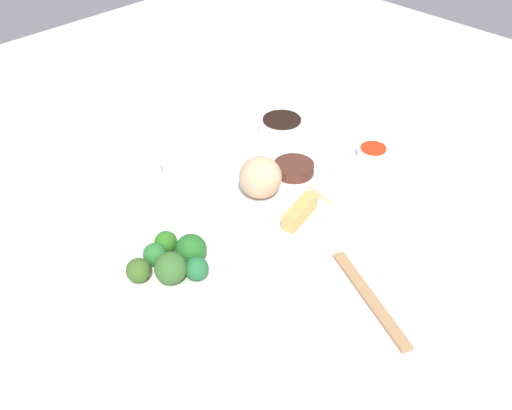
{
  "coord_description": "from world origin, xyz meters",
  "views": [
    {
      "loc": [
        0.65,
        -0.68,
        0.76
      ],
      "look_at": [
        0.02,
        -0.05,
        0.06
      ],
      "focal_mm": 43.14,
      "sensor_mm": 36.0,
      "label": 1
    }
  ],
  "objects": [
    {
      "name": "sauce_ramekin_sweet_and_sour",
      "position": [
        0.04,
        0.28,
        0.03
      ],
      "size": [
        0.07,
        0.07,
        0.02
      ],
      "primitive_type": "cylinder",
      "color": "white",
      "rests_on": "tabletop"
    },
    {
      "name": "broccoli_floret_1",
      "position": [
        0.0,
        -0.31,
        0.05
      ],
      "size": [
        0.04,
        0.04,
        0.04
      ],
      "primitive_type": "sphere",
      "color": "#385C21",
      "rests_on": "broccoli_plate"
    },
    {
      "name": "broccoli_floret_4",
      "position": [
        -0.02,
        -0.23,
        0.05
      ],
      "size": [
        0.04,
        0.04,
        0.04
      ],
      "primitive_type": "sphere",
      "color": "#2C6C1D",
      "rests_on": "broccoli_plate"
    },
    {
      "name": "broccoli_floret_2",
      "position": [
        0.04,
        -0.27,
        0.06
      ],
      "size": [
        0.05,
        0.05,
        0.05
      ],
      "primitive_type": "sphere",
      "color": "#336328",
      "rests_on": "broccoli_plate"
    },
    {
      "name": "broccoli_floret_0",
      "position": [
        0.03,
        -0.22,
        0.06
      ],
      "size": [
        0.05,
        0.05,
        0.05
      ],
      "primitive_type": "sphere",
      "color": "#216523",
      "rests_on": "broccoli_plate"
    },
    {
      "name": "spring_roll",
      "position": [
        0.08,
        0.0,
        0.05
      ],
      "size": [
        0.05,
        0.1,
        0.03
      ],
      "primitive_type": "cube",
      "rotation": [
        0.0,
        0.0,
        1.81
      ],
      "color": "#DBA052",
      "rests_on": "main_plate"
    },
    {
      "name": "crab_rangoon_wonton",
      "position": [
        0.08,
        0.11,
        0.04
      ],
      "size": [
        0.08,
        0.08,
        0.01
      ],
      "primitive_type": "cube",
      "rotation": [
        0.0,
        0.0,
        -0.15
      ],
      "color": "beige",
      "rests_on": "main_plate"
    },
    {
      "name": "soy_sauce_bowl",
      "position": [
        -0.16,
        0.21,
        0.04
      ],
      "size": [
        0.11,
        0.11,
        0.04
      ],
      "primitive_type": "cylinder",
      "color": "white",
      "rests_on": "tabletop"
    },
    {
      "name": "stir_fry_heap",
      "position": [
        -0.03,
        0.1,
        0.05
      ],
      "size": [
        0.08,
        0.08,
        0.02
      ],
      "primitive_type": "cylinder",
      "color": "#4A271D",
      "rests_on": "main_plate"
    },
    {
      "name": "main_plate",
      "position": [
        0.03,
        0.05,
        0.03
      ],
      "size": [
        0.28,
        0.28,
        0.02
      ],
      "primitive_type": "cylinder",
      "color": "white",
      "rests_on": "tabletop"
    },
    {
      "name": "broccoli_floret_5",
      "position": [
        0.06,
        -0.24,
        0.05
      ],
      "size": [
        0.04,
        0.04,
        0.04
      ],
      "primitive_type": "sphere",
      "color": "#236A36",
      "rests_on": "broccoli_plate"
    },
    {
      "name": "tabletop",
      "position": [
        0.0,
        0.0,
        0.01
      ],
      "size": [
        2.2,
        2.2,
        0.02
      ],
      "primitive_type": "cube",
      "color": "white",
      "rests_on": "ground"
    },
    {
      "name": "chopsticks_pair",
      "position": [
        0.29,
        -0.06,
        0.02
      ],
      "size": [
        0.22,
        0.11,
        0.01
      ],
      "primitive_type": "cube",
      "rotation": [
        0.0,
        0.0,
        2.73
      ],
      "color": "#A47B50",
      "rests_on": "tabletop"
    },
    {
      "name": "teacup",
      "position": [
        -0.24,
        -0.11,
        0.05
      ],
      "size": [
        0.06,
        0.06,
        0.05
      ],
      "primitive_type": "cylinder",
      "color": "white",
      "rests_on": "tabletop"
    },
    {
      "name": "soy_sauce_bowl_liquid",
      "position": [
        -0.16,
        0.21,
        0.06
      ],
      "size": [
        0.09,
        0.09,
        0.0
      ],
      "primitive_type": "cylinder",
      "color": "black",
      "rests_on": "soy_sauce_bowl"
    },
    {
      "name": "rice_scoop",
      "position": [
        -0.02,
        -0.0,
        0.08
      ],
      "size": [
        0.08,
        0.08,
        0.08
      ],
      "primitive_type": "sphere",
      "color": "tan",
      "rests_on": "main_plate"
    },
    {
      "name": "sauce_ramekin_sweet_and_sour_liquid",
      "position": [
        0.04,
        0.28,
        0.04
      ],
      "size": [
        0.06,
        0.06,
        0.0
      ],
      "primitive_type": "cylinder",
      "color": "red",
      "rests_on": "sauce_ramekin_sweet_and_sour"
    },
    {
      "name": "broccoli_floret_3",
      "position": [
        -0.01,
        -0.26,
        0.05
      ],
      "size": [
        0.04,
        0.04,
        0.04
      ],
      "primitive_type": "sphere",
      "color": "#28712E",
      "rests_on": "broccoli_plate"
    },
    {
      "name": "broccoli_plate",
      "position": [
        0.01,
        -0.26,
        0.03
      ],
      "size": [
        0.22,
        0.22,
        0.01
      ],
      "primitive_type": "cylinder",
      "color": "white",
      "rests_on": "tabletop"
    }
  ]
}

